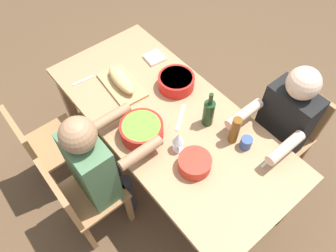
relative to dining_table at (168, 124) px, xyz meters
The scene contains 20 objects.
ground_plane 0.66m from the dining_table, ahead, with size 8.00×8.00×0.00m, color brown.
dining_table is the anchor object (origin of this frame).
chair_near_left 0.95m from the dining_table, 124.84° to the right, with size 0.40×0.40×0.85m.
diner_near_left 0.79m from the dining_table, 132.49° to the right, with size 0.41×0.53×1.20m.
chair_far_center 0.78m from the dining_table, 90.00° to the left, with size 0.40×0.40×0.85m.
diner_far_center 0.58m from the dining_table, 90.00° to the left, with size 0.41×0.53×1.20m.
chair_far_right 0.95m from the dining_table, 55.16° to the left, with size 0.40×0.40×0.85m.
serving_bowl_salad 0.27m from the dining_table, 92.01° to the left, with size 0.29×0.29×0.11m.
serving_bowl_greens 0.45m from the dining_table, 163.22° to the left, with size 0.21×0.21×0.09m.
serving_bowl_pasta 0.32m from the dining_table, 51.29° to the right, with size 0.27×0.27×0.10m.
cutting_board 0.46m from the dining_table, 10.51° to the left, with size 0.40×0.22×0.02m, color tan.
bread_loaf 0.47m from the dining_table, 10.51° to the left, with size 0.32×0.11×0.09m, color tan.
wine_bottle 0.33m from the dining_table, 139.61° to the right, with size 0.08×0.08×0.29m.
beer_bottle 0.50m from the dining_table, 153.80° to the right, with size 0.06×0.06×0.22m, color brown.
wine_glass 0.33m from the dining_table, 154.50° to the left, with size 0.08×0.08×0.17m.
cup_near_left 0.57m from the dining_table, 155.24° to the right, with size 0.08×0.08×0.08m, color #334C8C.
fork_near_left 0.73m from the dining_table, 157.17° to the right, with size 0.02×0.17×0.01m, color silver.
fork_far_right 0.73m from the dining_table, 22.83° to the left, with size 0.02×0.17×0.01m, color silver.
carving_knife 0.12m from the dining_table, 135.84° to the right, with size 0.23×0.02×0.01m, color silver.
napkin_stack 0.60m from the dining_table, 28.84° to the right, with size 0.14×0.14×0.02m, color white.
Camera 1 is at (-1.05, 0.86, 2.52)m, focal length 34.39 mm.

